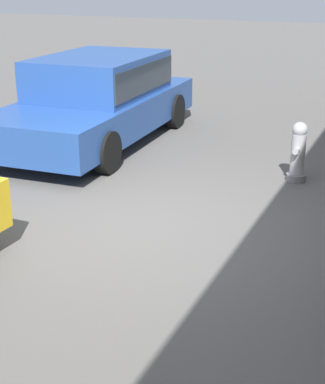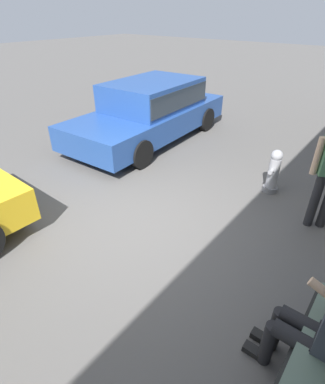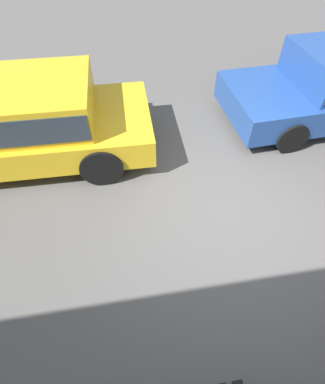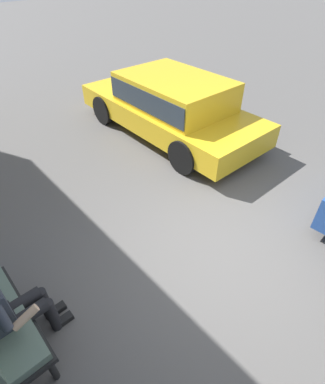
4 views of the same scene
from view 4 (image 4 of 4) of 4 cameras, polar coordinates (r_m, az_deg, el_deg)
ground_plane at (r=4.61m, az=11.61°, el=-11.18°), size 60.00×60.00×0.00m
person_on_phone at (r=3.56m, az=-27.31°, el=-18.64°), size 0.73×0.74×1.35m
parked_car_mid at (r=7.11m, az=1.66°, el=16.55°), size 4.70×2.07×1.37m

